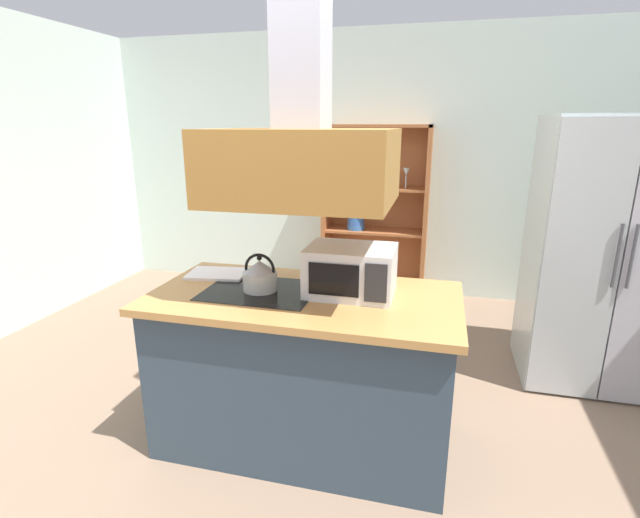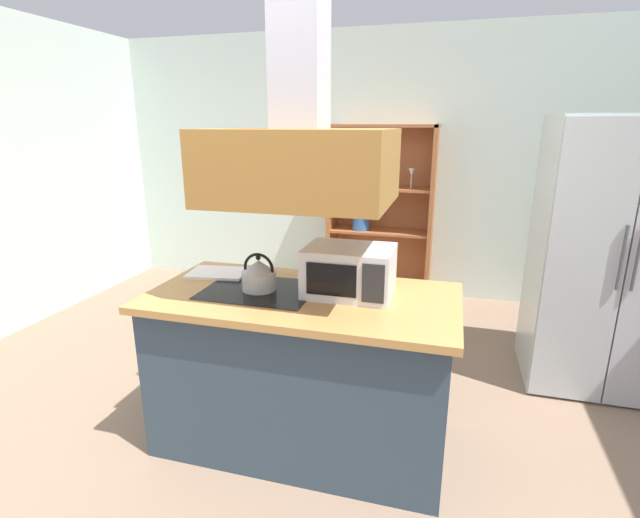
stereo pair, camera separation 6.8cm
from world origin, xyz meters
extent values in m
plane|color=#846955|center=(0.00, 0.00, 0.00)|extent=(7.80, 7.80, 0.00)
cube|color=silver|center=(0.00, 3.00, 1.35)|extent=(6.00, 0.12, 2.70)
cube|color=#2F3F4E|center=(-0.03, 0.24, 0.43)|extent=(1.58, 0.77, 0.86)
cube|color=#B68144|center=(-0.03, 0.24, 0.88)|extent=(1.66, 0.85, 0.04)
cube|color=black|center=(-0.28, 0.24, 0.90)|extent=(0.60, 0.47, 0.00)
cube|color=#A36E2F|center=(-0.03, 0.24, 1.58)|extent=(0.90, 0.70, 0.36)
cube|color=#B6B6C4|center=(-0.03, 0.24, 2.23)|extent=(0.24, 0.24, 0.94)
cube|color=#B3C1C0|center=(1.75, 1.47, 0.92)|extent=(0.90, 0.72, 1.84)
cube|color=#B5BBBD|center=(1.52, 1.09, 0.92)|extent=(0.44, 0.03, 1.80)
cylinder|color=#4C4C51|center=(1.71, 1.06, 1.01)|extent=(0.02, 0.02, 0.40)
cylinder|color=#4C4C51|center=(1.79, 1.06, 1.01)|extent=(0.02, 0.02, 0.40)
cube|color=#A75E33|center=(-0.50, 2.74, 0.89)|extent=(0.04, 0.40, 1.78)
cube|color=#A75E33|center=(0.52, 2.74, 0.89)|extent=(0.04, 0.40, 1.78)
cube|color=#A75E33|center=(0.01, 2.74, 1.76)|extent=(1.06, 0.40, 0.03)
cube|color=#A75E33|center=(0.01, 2.74, 0.04)|extent=(1.06, 0.40, 0.08)
cube|color=#A75E33|center=(0.01, 2.93, 0.89)|extent=(1.06, 0.02, 1.78)
cube|color=#A75E33|center=(0.01, 2.74, 0.71)|extent=(0.98, 0.36, 0.02)
cube|color=#A75E33|center=(0.01, 2.74, 1.15)|extent=(0.98, 0.36, 0.02)
cylinder|color=#3867A9|center=(-0.18, 2.69, 0.75)|extent=(0.18, 0.18, 0.05)
cylinder|color=#385EAB|center=(-0.18, 2.69, 0.79)|extent=(0.17, 0.17, 0.05)
cylinder|color=#3163A7|center=(-0.18, 2.69, 0.84)|extent=(0.16, 0.16, 0.05)
cylinder|color=silver|center=(0.14, 2.70, 1.23)|extent=(0.01, 0.01, 0.12)
cone|color=silver|center=(0.14, 2.70, 1.33)|extent=(0.07, 0.07, 0.08)
cylinder|color=silver|center=(0.31, 2.70, 1.23)|extent=(0.01, 0.01, 0.12)
cone|color=silver|center=(0.31, 2.70, 1.33)|extent=(0.07, 0.07, 0.08)
cylinder|color=#BABCB6|center=(-0.28, 0.24, 0.95)|extent=(0.19, 0.19, 0.10)
cone|color=#ADB4BE|center=(-0.28, 0.24, 1.04)|extent=(0.18, 0.18, 0.07)
sphere|color=black|center=(-0.28, 0.24, 1.09)|extent=(0.03, 0.03, 0.03)
torus|color=black|center=(-0.28, 0.24, 1.02)|extent=(0.17, 0.02, 0.17)
cube|color=white|center=(-0.63, 0.43, 0.91)|extent=(0.37, 0.29, 0.02)
cube|color=silver|center=(0.21, 0.32, 1.03)|extent=(0.46, 0.34, 0.26)
cube|color=black|center=(0.15, 0.15, 1.03)|extent=(0.26, 0.01, 0.17)
cube|color=#262628|center=(0.37, 0.15, 1.03)|extent=(0.11, 0.01, 0.20)
camera|label=1|loc=(0.64, -2.02, 1.78)|focal=26.33mm
camera|label=2|loc=(0.70, -2.01, 1.78)|focal=26.33mm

